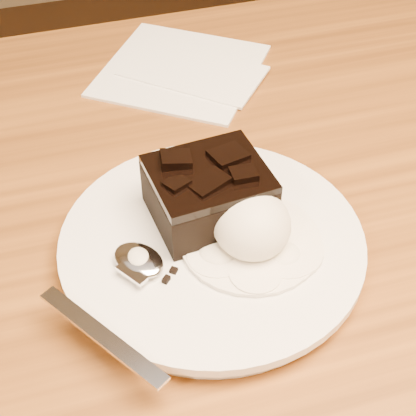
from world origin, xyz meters
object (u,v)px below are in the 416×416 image
object	(u,v)px
napkin	(181,69)
ice_cream_scoop	(252,224)
brownie	(209,197)
plate	(212,247)
spoon	(139,262)

from	to	relation	value
napkin	ice_cream_scoop	bearing A→B (deg)	-94.11
brownie	napkin	xyz separation A→B (m)	(0.04, 0.23, -0.03)
plate	ice_cream_scoop	xyz separation A→B (m)	(0.03, -0.01, 0.03)
ice_cream_scoop	plate	bearing A→B (deg)	153.79
brownie	spoon	xyz separation A→B (m)	(-0.06, -0.03, -0.01)
brownie	spoon	size ratio (longest dim) A/B	0.51
brownie	napkin	bearing A→B (deg)	80.12
plate	spoon	distance (m)	0.06
plate	ice_cream_scoop	bearing A→B (deg)	-26.21
spoon	napkin	bearing A→B (deg)	36.34
plate	brownie	distance (m)	0.04
spoon	napkin	size ratio (longest dim) A/B	1.07
plate	ice_cream_scoop	distance (m)	0.04
ice_cream_scoop	napkin	distance (m)	0.27
plate	napkin	world-z (taller)	plate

